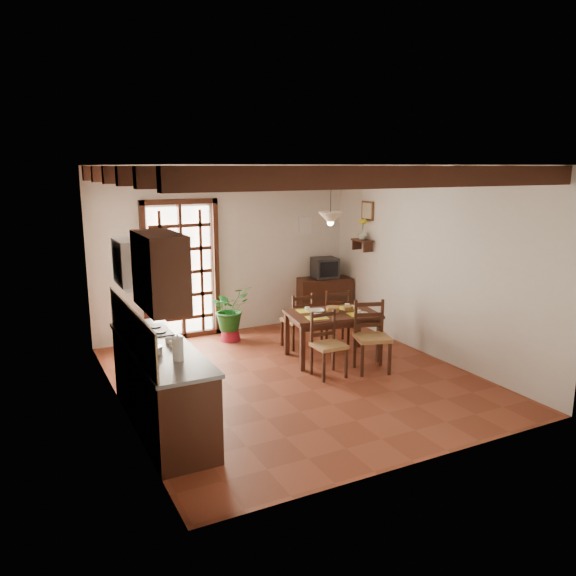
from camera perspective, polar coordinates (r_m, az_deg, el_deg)
ground_plane at (r=7.65m, az=0.70°, el=-9.09°), size 5.00×5.00×0.00m
room_shell at (r=7.19m, az=0.74°, el=4.51°), size 4.52×5.02×2.81m
ceiling_beams at (r=7.13m, az=0.76°, el=11.49°), size 4.50×4.34×0.20m
french_door at (r=9.25m, az=-10.79°, el=2.02°), size 1.26×0.11×2.32m
kitchen_counter at (r=6.31m, az=-12.80°, el=-9.57°), size 0.64×2.25×1.38m
upper_cabinet at (r=5.24m, az=-12.87°, el=1.67°), size 0.35×0.80×0.70m
range_hood at (r=6.47m, az=-15.36°, el=2.47°), size 0.38×0.60×0.54m
counter_items at (r=6.23m, az=-13.22°, el=-5.13°), size 0.50×1.43×0.25m
dining_table at (r=8.24m, az=4.53°, el=-3.11°), size 1.40×1.02×0.70m
chair_near_left at (r=7.64m, az=4.10°, el=-6.95°), size 0.41×0.39×0.88m
chair_near_right at (r=7.89m, az=8.49°, el=-6.21°), size 0.56×0.54×0.97m
chair_far_left at (r=8.81m, az=0.96°, el=-4.28°), size 0.43×0.42×0.88m
chair_far_right at (r=9.03m, az=4.80°, el=-3.89°), size 0.51×0.50×0.90m
table_setting at (r=8.22m, az=4.54°, el=-2.66°), size 0.94×0.62×0.09m
table_bowl at (r=8.17m, az=2.94°, el=-2.37°), size 0.27×0.27×0.05m
sideboard at (r=10.22m, az=3.72°, el=-1.22°), size 1.03×0.61×0.82m
crt_tv at (r=10.09m, az=3.79°, el=2.08°), size 0.47×0.44×0.36m
fuse_box at (r=10.07m, az=1.74°, el=6.35°), size 0.25×0.03×0.32m
plant_pot at (r=9.23m, az=-5.88°, el=-4.65°), size 0.34×0.34×0.21m
potted_plant at (r=9.11m, az=-5.95°, el=-1.88°), size 2.04×1.90×1.86m
wall_shelf at (r=9.69m, az=7.58°, el=4.60°), size 0.20×0.42×0.20m
shelf_vase at (r=9.67m, az=7.60°, el=5.41°), size 0.15×0.15×0.15m
shelf_flowers at (r=9.65m, az=7.63°, el=6.64°), size 0.14×0.14×0.36m
framed_picture at (r=9.68m, az=8.08°, el=7.78°), size 0.03×0.32×0.32m
pendant_lamp at (r=8.06m, az=4.34°, el=7.19°), size 0.36×0.36×0.84m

